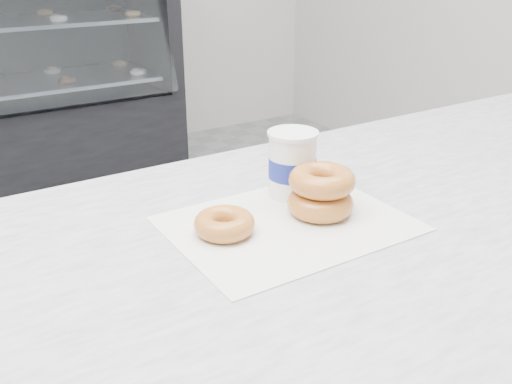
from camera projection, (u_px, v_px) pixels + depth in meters
The scene contains 4 objects.
wax_paper at pixel (288, 224), 0.84m from camera, with size 0.34×0.26×0.00m, color white.
donut_single at pixel (224, 224), 0.80m from camera, with size 0.09×0.09×0.03m, color orange.
donut_stack at pixel (321, 192), 0.85m from camera, with size 0.14×0.14×0.07m.
coffee_cup at pixel (292, 163), 0.91m from camera, with size 0.09×0.09×0.11m.
Camera 1 is at (-0.15, -1.15, 1.28)m, focal length 40.00 mm.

